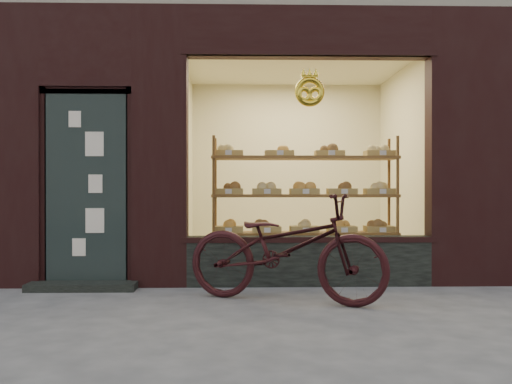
{
  "coord_description": "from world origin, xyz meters",
  "views": [
    {
      "loc": [
        -0.3,
        -4.23,
        1.08
      ],
      "look_at": [
        -0.14,
        2.0,
        1.05
      ],
      "focal_mm": 40.0,
      "sensor_mm": 36.0,
      "label": 1
    }
  ],
  "objects": [
    {
      "name": "display_shelf",
      "position": [
        0.45,
        2.55,
        0.86
      ],
      "size": [
        2.2,
        0.45,
        1.7
      ],
      "color": "brown",
      "rests_on": "ground"
    },
    {
      "name": "ground",
      "position": [
        0.0,
        0.0,
        0.0
      ],
      "size": [
        90.0,
        90.0,
        0.0
      ],
      "primitive_type": "plane",
      "color": "#505053"
    },
    {
      "name": "bicycle",
      "position": [
        0.12,
        1.2,
        0.52
      ],
      "size": [
        2.09,
        1.39,
        1.04
      ],
      "primitive_type": "imported",
      "rotation": [
        0.0,
        0.0,
        1.18
      ],
      "color": "black",
      "rests_on": "ground"
    }
  ]
}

